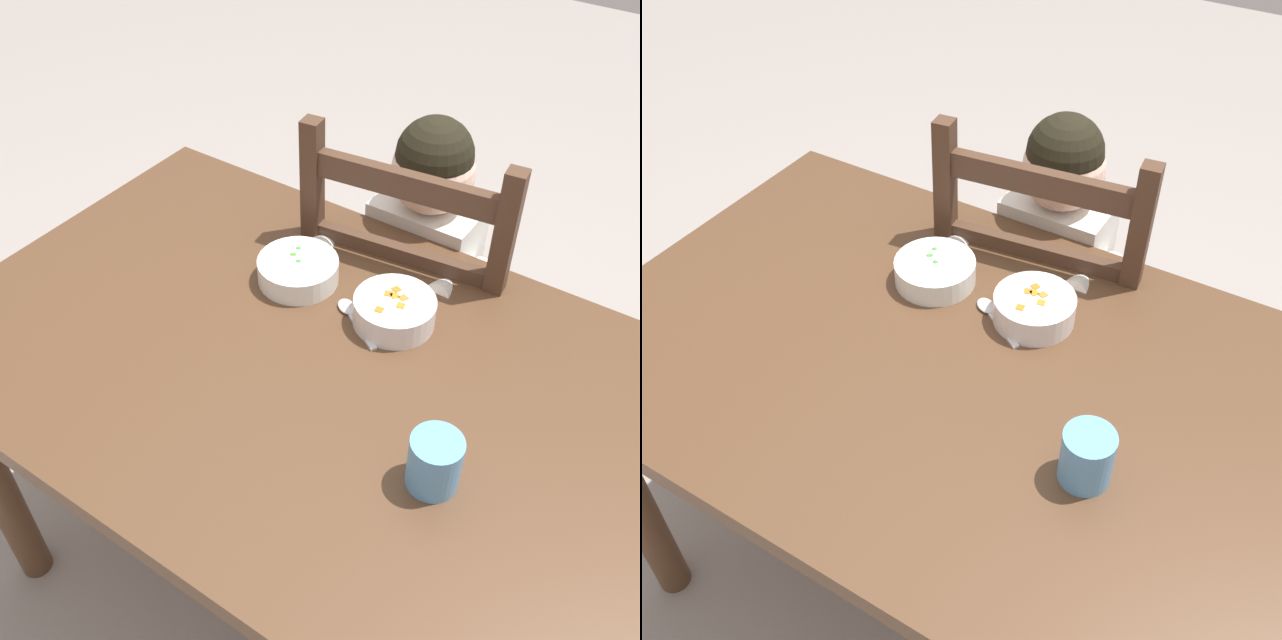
{
  "view_description": "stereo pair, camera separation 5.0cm",
  "coord_description": "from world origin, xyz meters",
  "views": [
    {
      "loc": [
        0.49,
        -0.7,
        1.65
      ],
      "look_at": [
        -0.02,
        0.05,
        0.8
      ],
      "focal_mm": 41.55,
      "sensor_mm": 36.0,
      "label": 1
    },
    {
      "loc": [
        0.44,
        -0.73,
        1.65
      ],
      "look_at": [
        -0.02,
        0.05,
        0.8
      ],
      "focal_mm": 41.55,
      "sensor_mm": 36.0,
      "label": 2
    }
  ],
  "objects": [
    {
      "name": "dining_table",
      "position": [
        0.0,
        0.0,
        0.64
      ],
      "size": [
        1.32,
        0.82,
        0.75
      ],
      "color": "#523622",
      "rests_on": "ground"
    },
    {
      "name": "drinking_cup",
      "position": [
        0.27,
        -0.1,
        0.8
      ],
      "size": [
        0.08,
        0.08,
        0.09
      ],
      "primitive_type": "cylinder",
      "color": "#5DA1DD",
      "rests_on": "dining_table"
    },
    {
      "name": "dining_chair",
      "position": [
        -0.04,
        0.46,
        0.48
      ],
      "size": [
        0.47,
        0.47,
        1.0
      ],
      "color": "#493021",
      "rests_on": "ground"
    },
    {
      "name": "ground_plane",
      "position": [
        0.0,
        0.0,
        0.0
      ],
      "size": [
        8.0,
        8.0,
        0.0
      ],
      "primitive_type": "plane",
      "color": "gray"
    },
    {
      "name": "child_figure",
      "position": [
        -0.05,
        0.45,
        0.64
      ],
      "size": [
        0.32,
        0.31,
        0.97
      ],
      "color": "white",
      "rests_on": "ground"
    },
    {
      "name": "spoon",
      "position": [
        -0.01,
        0.13,
        0.76
      ],
      "size": [
        0.13,
        0.09,
        0.01
      ],
      "color": "silver",
      "rests_on": "dining_table"
    },
    {
      "name": "bowl_of_carrots",
      "position": [
        0.06,
        0.16,
        0.78
      ],
      "size": [
        0.15,
        0.15,
        0.05
      ],
      "color": "white",
      "rests_on": "dining_table"
    },
    {
      "name": "bowl_of_peas",
      "position": [
        -0.15,
        0.16,
        0.78
      ],
      "size": [
        0.15,
        0.15,
        0.05
      ],
      "color": "white",
      "rests_on": "dining_table"
    }
  ]
}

